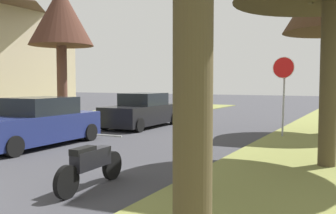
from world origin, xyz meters
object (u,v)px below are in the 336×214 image
object	(u,v)px
street_tree_left_mid_b	(61,18)
curbside_mailbox	(184,136)
stop_sign_far	(283,79)
parked_sedan_navy	(37,124)
parked_sedan_black	(142,111)
parked_motorcycle	(91,164)

from	to	relation	value
street_tree_left_mid_b	curbside_mailbox	size ratio (longest dim) A/B	5.06
stop_sign_far	street_tree_left_mid_b	size ratio (longest dim) A/B	0.46
stop_sign_far	parked_sedan_navy	size ratio (longest dim) A/B	0.67
street_tree_left_mid_b	curbside_mailbox	xyz separation A→B (m)	(9.52, -6.61, -3.95)
stop_sign_far	street_tree_left_mid_b	bearing A→B (deg)	-171.45
parked_sedan_navy	parked_sedan_black	distance (m)	5.98
stop_sign_far	curbside_mailbox	xyz separation A→B (m)	(-0.17, -8.06, -1.14)
parked_motorcycle	street_tree_left_mid_b	bearing A→B (deg)	137.26
parked_motorcycle	curbside_mailbox	xyz separation A→B (m)	(1.71, 0.61, 0.57)
parked_motorcycle	curbside_mailbox	distance (m)	1.91
stop_sign_far	parked_motorcycle	distance (m)	9.04
stop_sign_far	parked_sedan_black	xyz separation A→B (m)	(-6.45, 0.30, -1.47)
stop_sign_far	parked_sedan_navy	xyz separation A→B (m)	(-6.66, -5.68, -1.47)
parked_sedan_black	curbside_mailbox	bearing A→B (deg)	-53.10
parked_sedan_black	curbside_mailbox	size ratio (longest dim) A/B	3.51
street_tree_left_mid_b	parked_sedan_navy	size ratio (longest dim) A/B	1.44
stop_sign_far	street_tree_left_mid_b	distance (m)	10.19
stop_sign_far	street_tree_left_mid_b	world-z (taller)	street_tree_left_mid_b
street_tree_left_mid_b	parked_sedan_navy	world-z (taller)	street_tree_left_mid_b
parked_sedan_black	parked_motorcycle	bearing A→B (deg)	-63.02
parked_sedan_navy	parked_motorcycle	size ratio (longest dim) A/B	2.17
street_tree_left_mid_b	parked_sedan_navy	bearing A→B (deg)	-54.34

